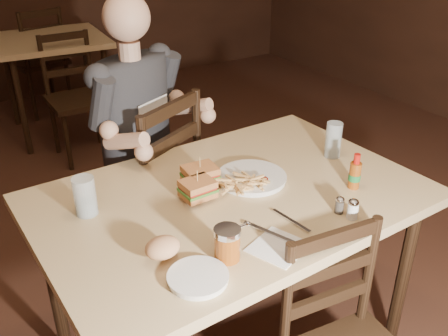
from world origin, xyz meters
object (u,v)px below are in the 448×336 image
bg_chair_far (38,61)px  hot_sauce (355,171)px  bg_table (51,49)px  chair_far (141,192)px  diner (140,102)px  glass_right (333,140)px  glass_left (85,196)px  syrup_dispenser (227,244)px  side_plate (198,278)px  main_table (232,211)px  dinner_plate (251,178)px  bg_chair_near (79,100)px

bg_chair_far → hot_sauce: size_ratio=6.87×
bg_table → chair_far: (-0.19, -2.04, -0.20)m
diner → hot_sauce: size_ratio=6.56×
chair_far → glass_right: chair_far is taller
glass_left → hot_sauce: hot_sauce is taller
bg_table → chair_far: bearing=-95.4°
syrup_dispenser → side_plate: 0.13m
main_table → side_plate: bearing=-134.9°
dinner_plate → bg_chair_near: bearing=90.1°
main_table → bg_chair_near: (0.11, 2.13, -0.26)m
glass_left → syrup_dispenser: (0.26, -0.44, -0.02)m
glass_right → side_plate: (-0.83, -0.36, -0.07)m
main_table → bg_chair_far: (0.11, 3.23, -0.24)m
bg_table → bg_chair_near: bearing=-90.0°
main_table → hot_sauce: size_ratio=10.17×
chair_far → dinner_plate: (0.20, -0.60, 0.29)m
bg_chair_far → glass_left: (-0.58, -3.08, 0.38)m
chair_far → bg_chair_far: size_ratio=1.06×
bg_chair_far → dinner_plate: size_ratio=3.65×
main_table → bg_chair_near: bg_chair_near is taller
bg_chair_far → syrup_dispenser: bearing=73.7°
dinner_plate → syrup_dispenser: (-0.32, -0.34, 0.04)m
bg_table → dinner_plate: size_ratio=3.46×
diner → hot_sauce: bearing=-85.3°
main_table → hot_sauce: hot_sauce is taller
chair_far → bg_chair_near: bearing=-122.3°
main_table → dinner_plate: size_ratio=5.41×
syrup_dispenser → bg_table: bearing=82.4°
syrup_dispenser → main_table: bearing=53.0°
main_table → hot_sauce: 0.46m
glass_left → diner: bearing=47.9°
dinner_plate → side_plate: 0.58m
bg_table → syrup_dispenser: size_ratio=8.52×
dinner_plate → main_table: bearing=-159.7°
main_table → chair_far: chair_far is taller
dinner_plate → syrup_dispenser: size_ratio=2.46×
chair_far → glass_right: (0.58, -0.61, 0.36)m
chair_far → side_plate: bearing=50.9°
main_table → syrup_dispenser: size_ratio=13.31×
bg_table → glass_right: glass_right is taller
dinner_plate → glass_right: glass_right is taller
main_table → bg_table: 2.68m
diner → hot_sauce: 0.92m
hot_sauce → side_plate: hot_sauce is taller
bg_chair_near → glass_left: bearing=-105.6°
dinner_plate → glass_left: (-0.58, 0.11, 0.06)m
bg_chair_near → side_plate: size_ratio=5.36×
bg_chair_near → diner: size_ratio=1.00×
bg_chair_near → hot_sauce: hot_sauce is taller
chair_far → dinner_plate: bearing=83.2°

